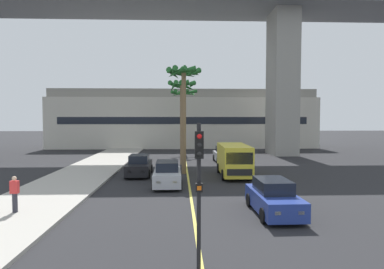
% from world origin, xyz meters
% --- Properties ---
extents(sidewalk_left, '(4.80, 80.00, 0.15)m').
position_xyz_m(sidewalk_left, '(-8.00, 16.00, 0.07)').
color(sidewalk_left, '#ADA89E').
rests_on(sidewalk_left, ground).
extents(lane_stripe_center, '(0.14, 56.00, 0.01)m').
position_xyz_m(lane_stripe_center, '(0.00, 24.00, 0.00)').
color(lane_stripe_center, '#DBCC4C').
rests_on(lane_stripe_center, ground).
extents(bridge_overpass, '(66.40, 8.00, 21.10)m').
position_xyz_m(bridge_overpass, '(1.51, 36.21, 17.00)').
color(bridge_overpass, slate).
rests_on(bridge_overpass, ground).
extents(pier_building_backdrop, '(38.89, 8.04, 8.52)m').
position_xyz_m(pier_building_backdrop, '(0.00, 47.36, 4.20)').
color(pier_building_backdrop, beige).
rests_on(pier_building_backdrop, ground).
extents(car_queue_front, '(1.94, 4.16, 1.56)m').
position_xyz_m(car_queue_front, '(3.79, 29.45, 0.72)').
color(car_queue_front, '#B7BABF').
rests_on(car_queue_front, ground).
extents(car_queue_second, '(1.88, 4.13, 1.56)m').
position_xyz_m(car_queue_second, '(-3.68, 22.45, 0.72)').
color(car_queue_second, black).
rests_on(car_queue_second, ground).
extents(car_queue_third, '(1.89, 4.13, 1.56)m').
position_xyz_m(car_queue_third, '(-1.41, 18.59, 0.72)').
color(car_queue_third, '#B7BABF').
rests_on(car_queue_third, ground).
extents(car_queue_fourth, '(1.89, 4.13, 1.56)m').
position_xyz_m(car_queue_fourth, '(3.63, 12.24, 0.72)').
color(car_queue_fourth, navy).
rests_on(car_queue_fourth, ground).
extents(delivery_van, '(2.23, 5.28, 2.36)m').
position_xyz_m(delivery_van, '(3.43, 21.75, 1.29)').
color(delivery_van, yellow).
rests_on(delivery_van, ground).
extents(traffic_light_median_near, '(0.24, 0.37, 4.20)m').
position_xyz_m(traffic_light_median_near, '(-0.09, 6.86, 2.71)').
color(traffic_light_median_near, black).
rests_on(traffic_light_median_near, ground).
extents(palm_tree_near_median, '(2.79, 2.82, 8.37)m').
position_xyz_m(palm_tree_near_median, '(-0.30, 23.05, 6.93)').
color(palm_tree_near_median, brown).
rests_on(palm_tree_near_median, ground).
extents(palm_tree_mid_median, '(2.68, 2.71, 7.94)m').
position_xyz_m(palm_tree_mid_median, '(-0.36, 28.24, 6.33)').
color(palm_tree_mid_median, brown).
rests_on(palm_tree_mid_median, ground).
extents(palm_tree_far_median, '(3.39, 3.61, 7.99)m').
position_xyz_m(palm_tree_far_median, '(-0.04, 38.50, 6.46)').
color(palm_tree_far_median, brown).
rests_on(palm_tree_far_median, ground).
extents(pedestrian_near_crosswalk, '(0.34, 0.22, 1.62)m').
position_xyz_m(pedestrian_near_crosswalk, '(-7.96, 12.41, 1.00)').
color(pedestrian_near_crosswalk, '#2D2D38').
rests_on(pedestrian_near_crosswalk, sidewalk_left).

